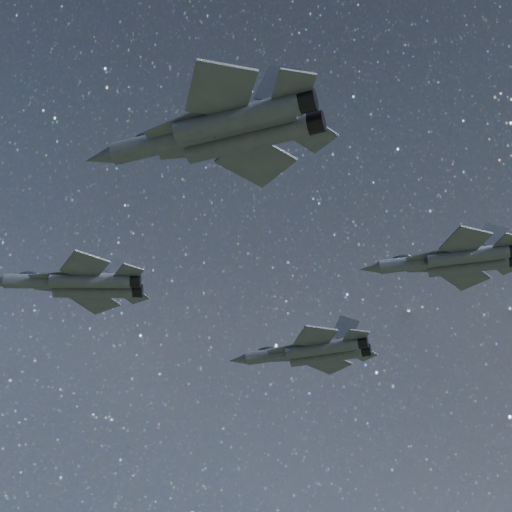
{
  "coord_description": "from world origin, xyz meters",
  "views": [
    {
      "loc": [
        -2.57,
        -65.69,
        112.83
      ],
      "look_at": [
        -2.31,
        -3.5,
        155.97
      ],
      "focal_mm": 55.0,
      "sensor_mm": 36.0,
      "label": 1
    }
  ],
  "objects": [
    {
      "name": "jet_lead",
      "position": [
        -20.42,
        1.85,
        156.23
      ],
      "size": [
        16.88,
        12.05,
        4.31
      ],
      "rotation": [
        0.0,
        0.0,
        0.01
      ],
      "color": "#383C46"
    },
    {
      "name": "jet_slot",
      "position": [
        15.96,
        -6.25,
        153.66
      ],
      "size": [
        15.27,
        10.45,
        3.83
      ],
      "rotation": [
        0.0,
        0.0,
        -0.22
      ],
      "color": "#383C46"
    },
    {
      "name": "jet_right",
      "position": [
        -4.94,
        -22.38,
        154.44
      ],
      "size": [
        20.25,
        13.55,
        5.13
      ],
      "rotation": [
        0.0,
        0.0,
        -0.33
      ],
      "color": "#383C46"
    },
    {
      "name": "jet_left",
      "position": [
        4.02,
        11.93,
        153.78
      ],
      "size": [
        17.0,
        11.46,
        4.29
      ],
      "rotation": [
        0.0,
        0.0,
        -0.29
      ],
      "color": "#383C46"
    }
  ]
}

